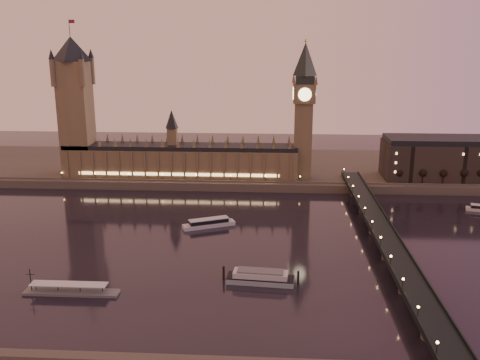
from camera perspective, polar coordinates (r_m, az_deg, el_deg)
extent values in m
plane|color=black|center=(303.09, -2.54, -6.58)|extent=(700.00, 700.00, 0.00)
cube|color=#423D35|center=(458.27, 3.30, 1.30)|extent=(560.00, 130.00, 6.00)
cube|color=brown|center=(418.12, -6.34, 1.86)|extent=(180.00, 26.00, 22.00)
cube|color=black|center=(415.45, -6.39, 3.55)|extent=(180.00, 22.00, 3.20)
cube|color=#FFCC7F|center=(406.62, -6.63, 0.61)|extent=(153.00, 0.25, 2.20)
cube|color=brown|center=(432.76, -17.03, 6.19)|extent=(22.00, 22.00, 88.00)
cone|color=black|center=(428.45, -17.58, 13.21)|extent=(31.68, 31.68, 18.00)
cylinder|color=black|center=(428.42, -17.74, 15.21)|extent=(0.44, 0.44, 12.00)
cube|color=maroon|center=(427.75, -17.51, 15.83)|extent=(4.00, 0.15, 2.50)
cube|color=brown|center=(409.17, 6.71, 4.14)|extent=(13.00, 13.00, 58.00)
cube|color=brown|center=(404.00, 6.87, 9.16)|extent=(16.00, 16.00, 14.00)
cylinder|color=#FFEAA5|center=(395.87, 6.94, 9.04)|extent=(9.60, 0.35, 9.60)
cylinder|color=#FFEAA5|center=(403.59, 5.69, 9.19)|extent=(0.35, 9.60, 9.60)
cube|color=black|center=(403.12, 6.91, 10.57)|extent=(13.00, 13.00, 6.00)
cone|color=black|center=(402.26, 6.98, 12.70)|extent=(17.68, 17.68, 24.00)
sphere|color=gold|center=(401.97, 7.04, 14.55)|extent=(2.00, 2.00, 2.00)
cube|color=black|center=(305.10, 14.97, -5.34)|extent=(13.00, 260.00, 2.00)
cube|color=black|center=(303.38, 13.82, -5.08)|extent=(0.60, 260.00, 1.00)
cube|color=black|center=(305.94, 16.15, -5.08)|extent=(0.60, 260.00, 1.00)
cube|color=black|center=(440.88, 22.11, 1.92)|extent=(110.00, 36.00, 28.00)
cube|color=black|center=(437.84, 22.31, 3.96)|extent=(108.00, 34.00, 4.00)
cylinder|color=black|center=(413.76, 16.83, 0.17)|extent=(0.70, 0.70, 8.08)
sphere|color=black|center=(412.75, 16.88, 0.73)|extent=(5.39, 5.39, 5.39)
cylinder|color=black|center=(417.42, 18.78, 0.13)|extent=(0.70, 0.70, 8.08)
sphere|color=black|center=(416.42, 18.83, 0.70)|extent=(5.39, 5.39, 5.39)
cylinder|color=black|center=(421.55, 20.69, 0.10)|extent=(0.70, 0.70, 8.08)
sphere|color=black|center=(420.56, 20.74, 0.66)|extent=(5.39, 5.39, 5.39)
cylinder|color=black|center=(426.14, 22.56, 0.07)|extent=(0.70, 0.70, 8.08)
sphere|color=black|center=(425.16, 22.62, 0.62)|extent=(5.39, 5.39, 5.39)
cube|color=silver|center=(325.96, -3.34, -4.79)|extent=(32.06, 19.33, 2.35)
cube|color=black|center=(325.17, -3.35, -4.40)|extent=(23.95, 14.81, 2.35)
cube|color=silver|center=(324.71, -3.35, -4.17)|extent=(24.65, 15.33, 0.43)
cube|color=#8095A3|center=(254.77, 2.20, -10.63)|extent=(31.95, 11.51, 2.54)
cube|color=black|center=(254.12, 2.20, -10.32)|extent=(31.95, 11.51, 0.49)
cube|color=silver|center=(253.47, 2.20, -10.01)|extent=(26.02, 10.02, 2.54)
cube|color=#595B5E|center=(252.79, 2.21, -9.68)|extent=(22.04, 8.70, 0.68)
cylinder|color=black|center=(257.06, -1.76, -9.87)|extent=(1.08, 1.08, 6.65)
cylinder|color=black|center=(253.73, 6.23, -10.31)|extent=(1.08, 1.08, 6.65)
cube|color=#595B5E|center=(256.46, -17.53, -11.35)|extent=(42.66, 7.11, 1.22)
cube|color=silver|center=(255.11, -17.82, -10.52)|extent=(34.54, 6.09, 0.30)
cylinder|color=black|center=(260.99, -21.44, -9.86)|extent=(0.41, 0.41, 10.16)
cylinder|color=black|center=(259.98, -21.49, -9.35)|extent=(4.06, 0.24, 0.24)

